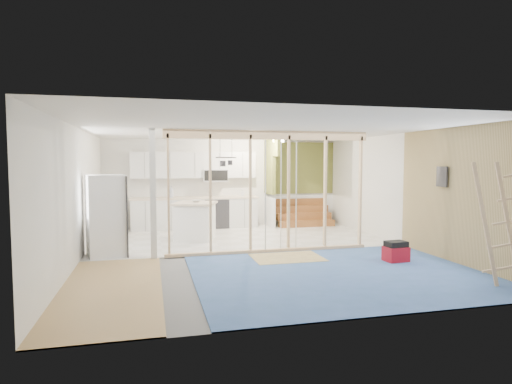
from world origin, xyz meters
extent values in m
cube|color=slate|center=(0.00, 0.00, 0.00)|extent=(7.00, 8.00, 0.01)
cube|color=silver|center=(0.00, 0.00, 2.60)|extent=(7.00, 8.00, 0.01)
cube|color=white|center=(0.00, 4.00, 1.30)|extent=(7.00, 0.01, 2.60)
cube|color=white|center=(0.00, -4.00, 1.30)|extent=(7.00, 0.01, 2.60)
cube|color=white|center=(-3.50, 0.00, 1.30)|extent=(0.01, 8.00, 2.60)
cube|color=white|center=(3.50, 0.00, 1.30)|extent=(0.01, 8.00, 2.60)
cube|color=silver|center=(0.00, 2.00, 0.01)|extent=(7.00, 4.00, 0.02)
cube|color=#486AB0|center=(1.00, -2.00, 0.01)|extent=(5.00, 4.00, 0.02)
cube|color=tan|center=(-2.75, -2.00, 0.01)|extent=(1.50, 4.00, 0.02)
cube|color=#CFBC72|center=(0.50, -0.60, 0.02)|extent=(1.40, 1.00, 0.01)
cube|color=beige|center=(0.30, 0.00, 2.50)|extent=(4.40, 0.09, 0.18)
cube|color=beige|center=(0.30, 0.00, 0.05)|extent=(4.40, 0.09, 0.06)
cube|color=silver|center=(-2.10, 0.00, 1.30)|extent=(0.12, 0.14, 2.60)
cube|color=beige|center=(-1.80, 0.00, 1.30)|extent=(0.04, 0.09, 2.40)
cube|color=beige|center=(-0.96, 0.00, 1.30)|extent=(0.04, 0.09, 2.40)
cube|color=beige|center=(-0.12, 0.00, 1.30)|extent=(0.04, 0.09, 2.40)
cube|color=beige|center=(0.72, 0.00, 1.30)|extent=(0.04, 0.09, 2.40)
cube|color=beige|center=(1.56, 0.00, 1.30)|extent=(0.04, 0.09, 2.40)
cube|color=beige|center=(2.40, 0.00, 1.30)|extent=(0.04, 0.09, 2.40)
cylinder|color=silver|center=(0.20, -0.03, 1.22)|extent=(0.02, 0.02, 2.35)
cylinder|color=silver|center=(0.90, 0.02, 1.22)|extent=(0.02, 0.02, 2.35)
cylinder|color=silver|center=(0.55, 0.00, 1.22)|extent=(0.02, 0.02, 2.35)
cube|color=silver|center=(-0.90, 3.70, 0.44)|extent=(3.60, 0.60, 0.88)
cube|color=beige|center=(-0.90, 3.70, 0.91)|extent=(3.66, 0.64, 0.05)
cube|color=silver|center=(-3.20, 2.60, 0.44)|extent=(0.60, 1.60, 0.88)
cube|color=beige|center=(-3.20, 2.60, 0.91)|extent=(0.64, 1.64, 0.05)
cube|color=silver|center=(-0.90, 3.82, 1.85)|extent=(3.60, 0.34, 0.75)
cube|color=silver|center=(-0.30, 3.78, 1.55)|extent=(0.72, 0.38, 0.36)
cube|color=black|center=(-0.30, 3.59, 1.55)|extent=(0.68, 0.02, 0.30)
cube|color=olive|center=(1.30, 3.55, 1.80)|extent=(0.10, 0.90, 1.60)
cube|color=white|center=(1.30, 3.55, 0.45)|extent=(0.10, 0.90, 0.90)
cube|color=olive|center=(1.30, 2.85, 2.35)|extent=(0.10, 0.50, 0.50)
cube|color=olive|center=(2.40, 3.97, 1.75)|extent=(2.20, 0.04, 1.60)
cube|color=white|center=(2.40, 3.97, 0.45)|extent=(2.20, 0.04, 0.90)
cube|color=#94612B|center=(2.35, 3.20, 0.10)|extent=(1.70, 0.26, 0.20)
cube|color=#94612B|center=(2.35, 3.46, 0.30)|extent=(1.70, 0.26, 0.20)
cube|color=#94612B|center=(2.35, 3.72, 0.50)|extent=(1.70, 0.26, 0.20)
cube|color=#94612B|center=(2.35, 3.98, 0.70)|extent=(1.70, 0.26, 0.20)
torus|color=black|center=(-0.30, 1.90, 2.05)|extent=(0.52, 0.52, 0.02)
cylinder|color=black|center=(-0.45, 1.90, 2.30)|extent=(0.01, 0.01, 0.50)
cylinder|color=black|center=(-0.15, 1.90, 2.30)|extent=(0.01, 0.01, 0.50)
cylinder|color=#323237|center=(-0.40, 1.80, 1.90)|extent=(0.14, 0.14, 0.14)
cylinder|color=#323237|center=(-0.18, 2.00, 1.92)|extent=(0.12, 0.12, 0.12)
cube|color=tan|center=(3.48, -2.00, 1.30)|extent=(0.02, 4.00, 2.60)
cube|color=#323237|center=(3.43, -1.40, 1.65)|extent=(0.04, 0.30, 0.40)
cylinder|color=#FFEABF|center=(1.40, 3.00, 2.54)|extent=(0.32, 0.32, 0.08)
cube|color=white|center=(-3.03, 0.45, 0.84)|extent=(0.87, 0.85, 1.68)
cube|color=#323237|center=(-2.68, 0.45, 0.84)|extent=(0.18, 0.66, 1.64)
cube|color=white|center=(-1.09, 1.89, 0.44)|extent=(1.10, 1.10, 0.87)
cube|color=beige|center=(-1.09, 1.89, 0.92)|extent=(1.23, 1.23, 0.05)
imported|color=beige|center=(-1.05, 1.91, 0.97)|extent=(0.26, 0.26, 0.06)
imported|color=silver|center=(-1.58, 3.64, 1.10)|extent=(0.16, 0.16, 0.34)
imported|color=silver|center=(0.50, 3.69, 1.02)|extent=(0.11, 0.11, 0.19)
cube|color=maroon|center=(2.45, -1.39, 0.15)|extent=(0.46, 0.36, 0.30)
cube|color=black|center=(2.45, -1.39, 0.36)|extent=(0.41, 0.31, 0.11)
cube|color=tan|center=(2.84, -3.20, 0.98)|extent=(0.44, 0.21, 1.92)
cube|color=tan|center=(3.27, -3.20, 0.98)|extent=(0.44, 0.21, 1.92)
cube|color=tan|center=(3.11, -3.20, 0.26)|extent=(0.45, 0.21, 0.13)
cube|color=tan|center=(3.19, -3.20, 0.63)|extent=(0.45, 0.21, 0.13)
cube|color=tan|center=(3.26, -3.20, 1.00)|extent=(0.45, 0.21, 0.13)
camera|label=1|loc=(-2.14, -8.68, 1.93)|focal=30.00mm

